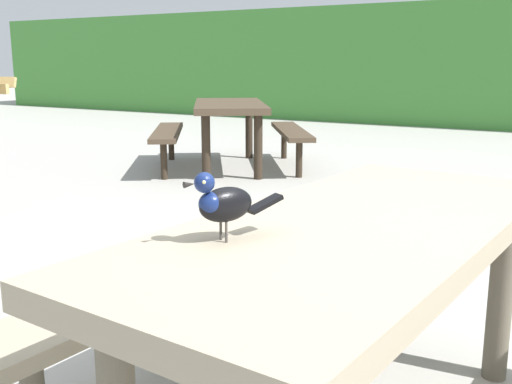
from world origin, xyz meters
The scene contains 3 objects.
picnic_table_foreground centered at (-0.14, -0.13, 0.56)m, with size 1.81×1.86×0.74m.
bird_grackle centered at (-0.35, -0.53, 0.84)m, with size 0.15×0.27×0.18m.
picnic_table_mid_left centered at (-3.26, 3.97, 0.56)m, with size 2.36×2.37×0.74m.
Camera 1 is at (0.49, -1.76, 1.19)m, focal length 42.56 mm.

